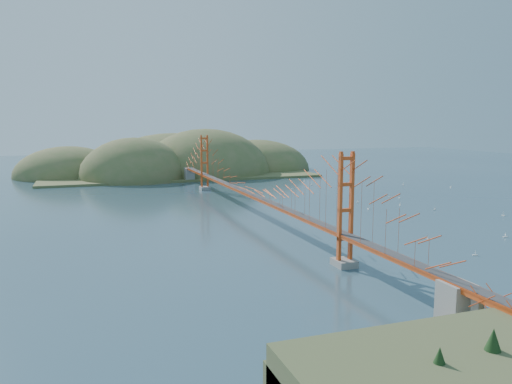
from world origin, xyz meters
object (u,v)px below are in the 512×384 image
object	(u,v)px
sailboat_0	(400,205)
bridge	(249,170)
fort	(478,327)
sailboat_1	(389,196)
sailboat_2	(505,236)

from	to	relation	value
sailboat_0	bridge	bearing A→B (deg)	178.10
bridge	sailboat_0	distance (m)	28.40
fort	bridge	bearing A→B (deg)	90.48
fort	sailboat_1	bearing A→B (deg)	61.02
fort	sailboat_2	xyz separation A→B (m)	(25.19, 22.17, -0.52)
sailboat_2	sailboat_0	xyz separation A→B (m)	(1.94, 24.90, -0.00)
sailboat_0	fort	bearing A→B (deg)	-119.97
sailboat_2	sailboat_0	distance (m)	24.97
fort	sailboat_0	bearing A→B (deg)	60.03
fort	sailboat_1	world-z (taller)	fort
bridge	sailboat_1	distance (m)	32.97
bridge	sailboat_1	xyz separation A→B (m)	(31.29, 7.79, -6.87)
fort	sailboat_0	size ratio (longest dim) A/B	6.22
fort	sailboat_2	distance (m)	33.56
bridge	fort	distance (m)	48.40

